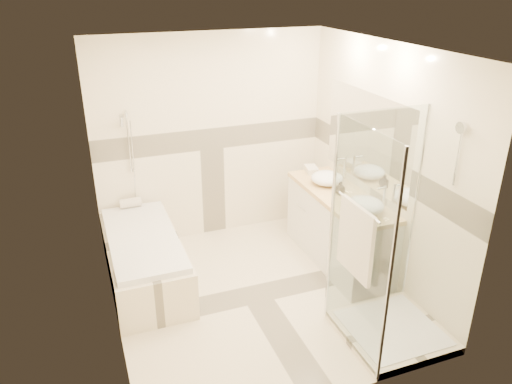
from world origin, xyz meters
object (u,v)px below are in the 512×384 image
object	(u,v)px
bathtub	(144,257)
vessel_sink_near	(327,178)
shower_enclosure	(381,287)
amenity_bottle_a	(341,189)
amenity_bottle_b	(340,188)
vanity	(339,228)
vessel_sink_far	(365,205)

from	to	relation	value
bathtub	vessel_sink_near	xyz separation A→B (m)	(2.13, -0.05, 0.62)
shower_enclosure	amenity_bottle_a	size ratio (longest dim) A/B	14.56
bathtub	vessel_sink_near	distance (m)	2.22
amenity_bottle_b	bathtub	bearing A→B (deg)	170.67
vanity	shower_enclosure	bearing A→B (deg)	-102.97
vessel_sink_near	vessel_sink_far	distance (m)	0.80
bathtub	vessel_sink_near	size ratio (longest dim) A/B	4.65
shower_enclosure	amenity_bottle_a	bearing A→B (deg)	77.73
vessel_sink_near	amenity_bottle_a	distance (m)	0.32
vanity	bathtub	bearing A→B (deg)	170.75
vanity	amenity_bottle_b	xyz separation A→B (m)	(-0.02, 0.00, 0.50)
bathtub	shower_enclosure	bearing A→B (deg)	-41.10
vanity	shower_enclosure	distance (m)	1.31
vanity	vessel_sink_near	bearing A→B (deg)	93.79
vanity	amenity_bottle_b	world-z (taller)	amenity_bottle_b
shower_enclosure	vessel_sink_far	size ratio (longest dim) A/B	5.22
shower_enclosure	amenity_bottle_a	world-z (taller)	shower_enclosure
shower_enclosure	amenity_bottle_b	world-z (taller)	shower_enclosure
amenity_bottle_a	amenity_bottle_b	size ratio (longest dim) A/B	0.95
bathtub	vessel_sink_near	bearing A→B (deg)	-1.30
vanity	vessel_sink_far	world-z (taller)	vessel_sink_far
bathtub	shower_enclosure	world-z (taller)	shower_enclosure
vanity	vessel_sink_far	xyz separation A→B (m)	(-0.02, -0.50, 0.50)
vessel_sink_near	amenity_bottle_a	size ratio (longest dim) A/B	2.61
amenity_bottle_a	bathtub	bearing A→B (deg)	170.22
vanity	vessel_sink_near	world-z (taller)	vessel_sink_near
bathtub	amenity_bottle_a	xyz separation A→B (m)	(2.13, -0.37, 0.61)
shower_enclosure	amenity_bottle_b	xyz separation A→B (m)	(0.27, 1.27, 0.42)
vanity	vessel_sink_far	distance (m)	0.71
shower_enclosure	vanity	bearing A→B (deg)	77.03
bathtub	vessel_sink_near	world-z (taller)	vessel_sink_near
vessel_sink_far	amenity_bottle_b	xyz separation A→B (m)	(0.00, 0.50, -0.00)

